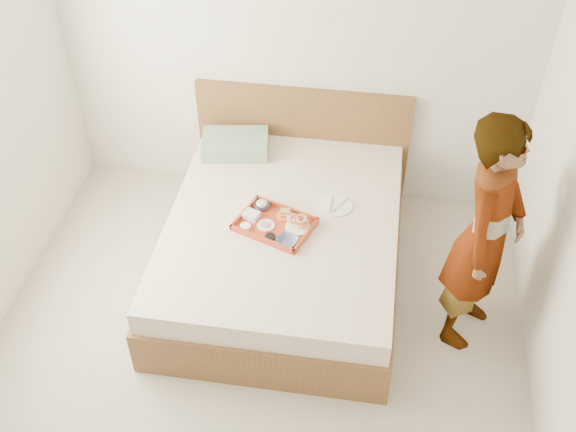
{
  "coord_description": "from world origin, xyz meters",
  "views": [
    {
      "loc": [
        0.64,
        -2.39,
        3.67
      ],
      "look_at": [
        0.13,
        0.9,
        0.65
      ],
      "focal_mm": 42.92,
      "sensor_mm": 36.0,
      "label": 1
    }
  ],
  "objects_px": {
    "bed": "(283,246)",
    "tray": "(275,224)",
    "person": "(486,236)",
    "dinner_plate": "(336,206)"
  },
  "relations": [
    {
      "from": "dinner_plate",
      "to": "person",
      "type": "bearing_deg",
      "value": -26.9
    },
    {
      "from": "bed",
      "to": "person",
      "type": "height_order",
      "value": "person"
    },
    {
      "from": "bed",
      "to": "tray",
      "type": "height_order",
      "value": "tray"
    },
    {
      "from": "tray",
      "to": "person",
      "type": "xyz_separation_m",
      "value": [
        1.32,
        -0.21,
        0.28
      ]
    },
    {
      "from": "tray",
      "to": "dinner_plate",
      "type": "relative_size",
      "value": 2.11
    },
    {
      "from": "dinner_plate",
      "to": "person",
      "type": "distance_m",
      "value": 1.09
    },
    {
      "from": "bed",
      "to": "tray",
      "type": "distance_m",
      "value": 0.3
    },
    {
      "from": "tray",
      "to": "dinner_plate",
      "type": "bearing_deg",
      "value": 55.06
    },
    {
      "from": "bed",
      "to": "person",
      "type": "bearing_deg",
      "value": -12.97
    },
    {
      "from": "tray",
      "to": "dinner_plate",
      "type": "xyz_separation_m",
      "value": [
        0.38,
        0.27,
        -0.02
      ]
    }
  ]
}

